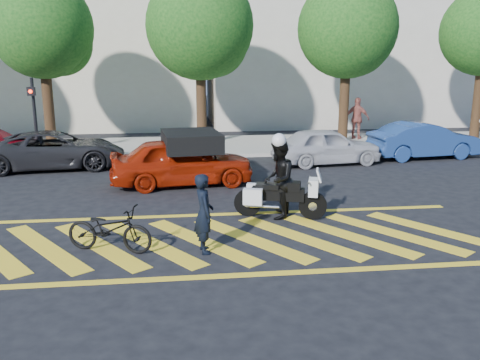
{
  "coord_description": "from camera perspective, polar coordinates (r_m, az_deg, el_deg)",
  "views": [
    {
      "loc": [
        -1.03,
        -10.55,
        3.91
      ],
      "look_at": [
        0.41,
        1.27,
        1.05
      ],
      "focal_mm": 38.0,
      "sensor_mm": 36.0,
      "label": 1
    }
  ],
  "objects": [
    {
      "name": "pedestrian_right",
      "position": [
        24.89,
        13.03,
        6.75
      ],
      "size": [
        1.2,
        1.09,
        1.97
      ],
      "primitive_type": "imported",
      "rotation": [
        0.0,
        0.0,
        2.47
      ],
      "color": "#A15449",
      "rests_on": "sidewalk"
    },
    {
      "name": "building_left",
      "position": [
        32.33,
        -20.07,
        14.65
      ],
      "size": [
        16.0,
        8.0,
        10.0
      ],
      "primitive_type": "cube",
      "color": "beige",
      "rests_on": "ground"
    },
    {
      "name": "signal_pole",
      "position": [
        21.11,
        -22.11,
        7.11
      ],
      "size": [
        0.28,
        0.43,
        3.2
      ],
      "color": "black",
      "rests_on": "ground"
    },
    {
      "name": "red_convertible",
      "position": [
        16.05,
        -6.54,
        2.09
      ],
      "size": [
        4.63,
        2.3,
        1.52
      ],
      "primitive_type": "imported",
      "rotation": [
        0.0,
        0.0,
        1.69
      ],
      "color": "#961B06",
      "rests_on": "ground"
    },
    {
      "name": "tree_center",
      "position": [
        22.68,
        -4.19,
        16.47
      ],
      "size": [
        4.6,
        4.6,
        7.56
      ],
      "color": "black",
      "rests_on": "ground"
    },
    {
      "name": "officer_moto",
      "position": [
        12.63,
        4.33,
        0.07
      ],
      "size": [
        0.99,
        1.13,
        1.97
      ],
      "primitive_type": "imported",
      "rotation": [
        0.0,
        0.0,
        -1.87
      ],
      "color": "black",
      "rests_on": "ground"
    },
    {
      "name": "tree_left",
      "position": [
        23.27,
        -21.0,
        15.32
      ],
      "size": [
        4.2,
        4.2,
        7.26
      ],
      "color": "black",
      "rests_on": "ground"
    },
    {
      "name": "ground",
      "position": [
        11.3,
        -1.31,
        -6.74
      ],
      "size": [
        90.0,
        90.0,
        0.0
      ],
      "primitive_type": "plane",
      "color": "black",
      "rests_on": "ground"
    },
    {
      "name": "parked_mid_right",
      "position": [
        19.43,
        9.7,
        3.78
      ],
      "size": [
        4.25,
        2.13,
        1.39
      ],
      "primitive_type": "imported",
      "rotation": [
        0.0,
        0.0,
        1.69
      ],
      "color": "#B6B6BA",
      "rests_on": "ground"
    },
    {
      "name": "sidewalk",
      "position": [
        22.9,
        -4.28,
        3.82
      ],
      "size": [
        60.0,
        5.0,
        0.15
      ],
      "primitive_type": "cube",
      "color": "#9E998E",
      "rests_on": "ground"
    },
    {
      "name": "bicycle",
      "position": [
        10.84,
        -14.45,
        -5.35
      ],
      "size": [
        1.96,
        1.2,
        0.97
      ],
      "primitive_type": "imported",
      "rotation": [
        0.0,
        0.0,
        1.24
      ],
      "color": "black",
      "rests_on": "ground"
    },
    {
      "name": "building_right",
      "position": [
        33.15,
        11.11,
        16.01
      ],
      "size": [
        16.0,
        8.0,
        11.0
      ],
      "primitive_type": "cube",
      "color": "beige",
      "rests_on": "ground"
    },
    {
      "name": "crosswalk",
      "position": [
        11.3,
        -1.5,
        -6.73
      ],
      "size": [
        12.33,
        4.0,
        0.01
      ],
      "color": "yellow",
      "rests_on": "ground"
    },
    {
      "name": "tree_right",
      "position": [
        23.9,
        12.22,
        15.93
      ],
      "size": [
        4.4,
        4.4,
        7.41
      ],
      "color": "black",
      "rests_on": "ground"
    },
    {
      "name": "officer_bike",
      "position": [
        10.4,
        -4.07,
        -3.76
      ],
      "size": [
        0.49,
        0.66,
        1.66
      ],
      "primitive_type": "imported",
      "rotation": [
        0.0,
        0.0,
        1.73
      ],
      "color": "black",
      "rests_on": "ground"
    },
    {
      "name": "parked_mid_left",
      "position": [
        19.62,
        -20.05,
        3.21
      ],
      "size": [
        5.13,
        2.79,
        1.37
      ],
      "primitive_type": "imported",
      "rotation": [
        0.0,
        0.0,
        1.68
      ],
      "color": "black",
      "rests_on": "ground"
    },
    {
      "name": "police_motorcycle",
      "position": [
        12.75,
        4.36,
        -1.78
      ],
      "size": [
        2.27,
        1.1,
        1.03
      ],
      "rotation": [
        0.0,
        0.0,
        -0.3
      ],
      "color": "black",
      "rests_on": "ground"
    },
    {
      "name": "parked_right",
      "position": [
        21.64,
        19.94,
        4.22
      ],
      "size": [
        4.52,
        2.0,
        1.44
      ],
      "primitive_type": "imported",
      "rotation": [
        0.0,
        0.0,
        1.68
      ],
      "color": "navy",
      "rests_on": "ground"
    }
  ]
}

